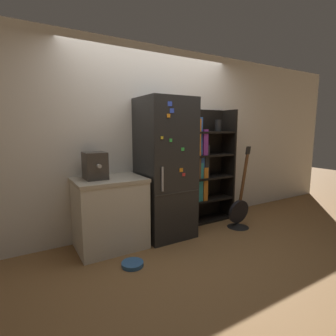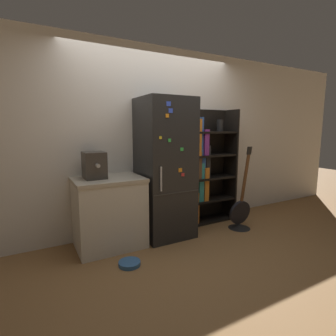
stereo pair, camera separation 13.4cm
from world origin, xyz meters
name	(u,v)px [view 1 (the left image)]	position (x,y,z in m)	size (l,w,h in m)	color
ground_plane	(170,237)	(0.00, 0.00, 0.00)	(16.00, 16.00, 0.00)	olive
wall_back	(153,140)	(0.00, 0.47, 1.30)	(8.00, 0.05, 2.60)	silver
refrigerator	(165,169)	(0.00, 0.13, 0.93)	(0.67, 0.67, 1.86)	black
bookshelf	(199,169)	(0.71, 0.31, 0.83)	(0.91, 0.34, 1.76)	black
kitchen_counter	(110,213)	(-0.78, 0.15, 0.44)	(0.83, 0.63, 0.87)	beige
espresso_machine	(95,166)	(-0.92, 0.19, 1.03)	(0.25, 0.34, 0.32)	#38332D
guitar	(239,216)	(1.07, -0.20, 0.17)	(0.36, 0.32, 1.22)	black
pet_bowl	(132,264)	(-0.73, -0.43, 0.03)	(0.24, 0.24, 0.04)	#3366A5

